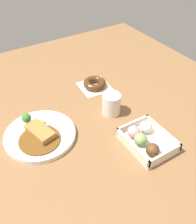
% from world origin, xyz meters
% --- Properties ---
extents(ground_plane, '(1.60, 1.60, 0.00)m').
position_xyz_m(ground_plane, '(0.00, 0.00, 0.00)').
color(ground_plane, brown).
extents(curry_plate, '(0.27, 0.27, 0.07)m').
position_xyz_m(curry_plate, '(-0.05, -0.14, 0.01)').
color(curry_plate, white).
rests_on(curry_plate, ground_plane).
extents(donut_box, '(0.19, 0.15, 0.06)m').
position_xyz_m(donut_box, '(0.19, 0.17, 0.02)').
color(donut_box, beige).
rests_on(donut_box, ground_plane).
extents(chocolate_ring_donut, '(0.15, 0.15, 0.03)m').
position_xyz_m(chocolate_ring_donut, '(-0.22, 0.21, 0.02)').
color(chocolate_ring_donut, white).
rests_on(chocolate_ring_donut, ground_plane).
extents(coffee_mug, '(0.08, 0.08, 0.09)m').
position_xyz_m(coffee_mug, '(-0.02, 0.17, 0.05)').
color(coffee_mug, silver).
rests_on(coffee_mug, ground_plane).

